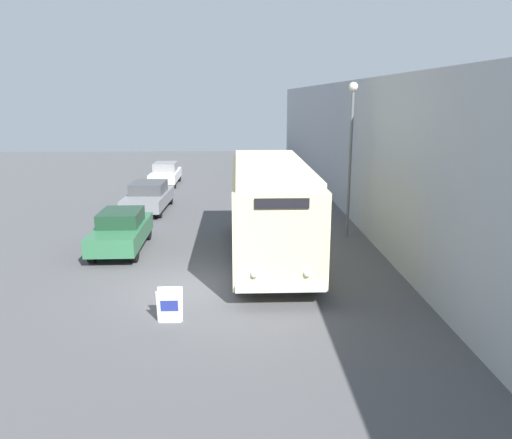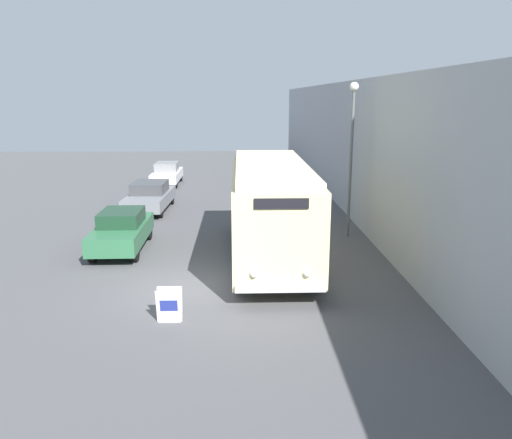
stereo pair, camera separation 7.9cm
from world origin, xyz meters
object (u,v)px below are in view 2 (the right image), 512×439
at_px(parked_car_mid, 150,196).
at_px(streetlamp, 352,138).
at_px(vintage_bus, 271,206).
at_px(sign_board, 169,306).
at_px(parked_car_far, 167,173).
at_px(parked_car_near, 122,230).

bearing_deg(parked_car_mid, streetlamp, -27.39).
height_order(streetlamp, parked_car_mid, streetlamp).
height_order(vintage_bus, sign_board, vintage_bus).
distance_m(sign_board, parked_car_mid, 13.55).
relative_size(vintage_bus, parked_car_far, 2.20).
distance_m(vintage_bus, parked_car_near, 5.84).
xyz_separation_m(vintage_bus, parked_car_far, (-5.95, 15.84, -1.19)).
xyz_separation_m(vintage_bus, sign_board, (-2.96, -5.26, -1.50)).
distance_m(sign_board, streetlamp, 10.90).
distance_m(streetlamp, parked_car_far, 16.44).
xyz_separation_m(streetlamp, parked_car_near, (-9.05, -1.63, -3.31)).
bearing_deg(sign_board, vintage_bus, 60.64).
relative_size(sign_board, parked_car_far, 0.22).
relative_size(streetlamp, parked_car_near, 1.47).
relative_size(sign_board, parked_car_near, 0.21).
bearing_deg(parked_car_far, parked_car_mid, -88.20).
height_order(vintage_bus, streetlamp, streetlamp).
bearing_deg(parked_car_far, sign_board, -81.69).
bearing_deg(parked_car_far, streetlamp, -54.06).
relative_size(streetlamp, parked_car_far, 1.51).
xyz_separation_m(parked_car_mid, parked_car_far, (-0.21, 7.84, 0.00)).
bearing_deg(parked_car_mid, vintage_bus, -52.05).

